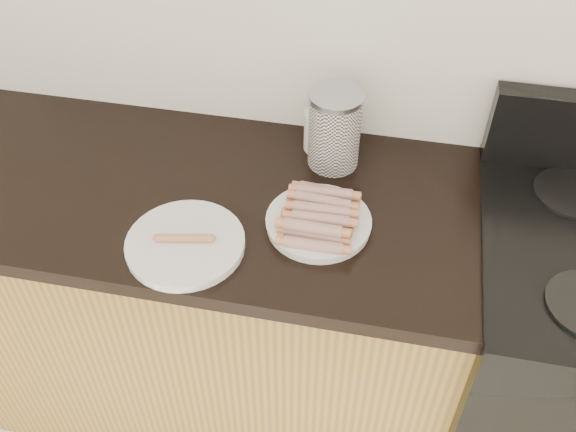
% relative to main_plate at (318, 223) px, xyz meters
% --- Properties ---
extents(cabinet_base, '(2.20, 0.59, 0.86)m').
position_rel_main_plate_xyz_m(cabinet_base, '(-0.73, 0.06, -0.48)').
color(cabinet_base, '#AF822E').
rests_on(cabinet_base, floor).
extents(counter_slab, '(2.20, 0.62, 0.04)m').
position_rel_main_plate_xyz_m(counter_slab, '(-0.73, 0.06, -0.03)').
color(counter_slab, black).
rests_on(counter_slab, cabinet_base).
extents(burner_far_left, '(0.18, 0.18, 0.01)m').
position_rel_main_plate_xyz_m(burner_far_left, '(0.58, 0.21, 0.01)').
color(burner_far_left, black).
rests_on(burner_far_left, stove).
extents(main_plate, '(0.30, 0.30, 0.02)m').
position_rel_main_plate_xyz_m(main_plate, '(0.00, 0.00, 0.00)').
color(main_plate, white).
rests_on(main_plate, counter_slab).
extents(side_plate, '(0.31, 0.31, 0.02)m').
position_rel_main_plate_xyz_m(side_plate, '(-0.28, -0.12, 0.00)').
color(side_plate, silver).
rests_on(side_plate, counter_slab).
extents(hotdog_pile, '(0.13, 0.21, 0.05)m').
position_rel_main_plate_xyz_m(hotdog_pile, '(0.00, -0.00, 0.03)').
color(hotdog_pile, '#A13E41').
rests_on(hotdog_pile, main_plate).
extents(plain_sausages, '(0.12, 0.04, 0.02)m').
position_rel_main_plate_xyz_m(plain_sausages, '(-0.28, -0.12, 0.02)').
color(plain_sausages, '#B6603F').
rests_on(plain_sausages, side_plate).
extents(canister, '(0.13, 0.13, 0.20)m').
position_rel_main_plate_xyz_m(canister, '(-0.00, 0.23, 0.09)').
color(canister, white).
rests_on(canister, counter_slab).
extents(mug, '(0.11, 0.11, 0.11)m').
position_rel_main_plate_xyz_m(mug, '(-0.04, 0.28, 0.05)').
color(mug, white).
rests_on(mug, counter_slab).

